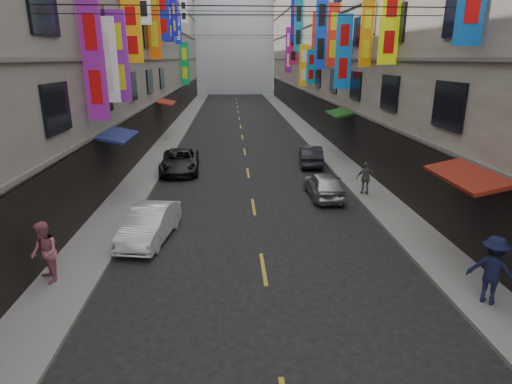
{
  "coord_description": "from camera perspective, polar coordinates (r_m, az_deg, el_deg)",
  "views": [
    {
      "loc": [
        -0.96,
        5.71,
        6.43
      ],
      "look_at": [
        -0.5,
        13.65,
        3.94
      ],
      "focal_mm": 30.0,
      "sensor_mm": 36.0,
      "label": 1
    }
  ],
  "objects": [
    {
      "name": "sidewalk_left",
      "position": [
        37.19,
        -11.2,
        7.18
      ],
      "size": [
        2.0,
        90.0,
        0.12
      ],
      "primitive_type": "cube",
      "color": "slate",
      "rests_on": "ground"
    },
    {
      "name": "sidewalk_right",
      "position": [
        37.5,
        7.44,
        7.45
      ],
      "size": [
        2.0,
        90.0,
        0.12
      ],
      "primitive_type": "cube",
      "color": "slate",
      "rests_on": "ground"
    },
    {
      "name": "building_row_left",
      "position": [
        38.05,
        -21.69,
        20.84
      ],
      "size": [
        10.14,
        90.0,
        19.0
      ],
      "color": "gray",
      "rests_on": "ground"
    },
    {
      "name": "building_row_right",
      "position": [
        38.65,
        17.42,
        21.17
      ],
      "size": [
        10.14,
        90.0,
        19.0
      ],
      "color": "#AEA392",
      "rests_on": "ground"
    },
    {
      "name": "haze_block",
      "position": [
        86.42,
        -2.92,
        20.39
      ],
      "size": [
        18.0,
        8.0,
        22.0
      ],
      "primitive_type": "cube",
      "color": "silver",
      "rests_on": "ground"
    },
    {
      "name": "shop_signage",
      "position": [
        29.26,
        -1.63,
        22.51
      ],
      "size": [
        14.0,
        55.0,
        12.05
      ],
      "color": "#1F0FB4",
      "rests_on": "ground"
    },
    {
      "name": "street_awnings",
      "position": [
        20.58,
        -4.19,
        7.73
      ],
      "size": [
        13.99,
        35.2,
        0.41
      ],
      "color": "#144B21",
      "rests_on": "ground"
    },
    {
      "name": "overhead_cables",
      "position": [
        24.43,
        -1.2,
        22.94
      ],
      "size": [
        14.0,
        38.04,
        1.24
      ],
      "color": "black",
      "rests_on": "ground"
    },
    {
      "name": "lane_markings",
      "position": [
        33.92,
        -1.7,
        6.45
      ],
      "size": [
        0.12,
        80.2,
        0.01
      ],
      "color": "gold",
      "rests_on": "ground"
    },
    {
      "name": "scooter_far_right",
      "position": [
        21.19,
        10.26,
        0.67
      ],
      "size": [
        0.51,
        1.8,
        1.14
      ],
      "rotation": [
        0.0,
        0.0,
        3.05
      ],
      "color": "black",
      "rests_on": "ground"
    },
    {
      "name": "car_left_mid",
      "position": [
        16.2,
        -13.98,
        -4.14
      ],
      "size": [
        1.94,
        4.01,
        1.27
      ],
      "primitive_type": "imported",
      "rotation": [
        0.0,
        0.0,
        -0.16
      ],
      "color": "white",
      "rests_on": "ground"
    },
    {
      "name": "car_left_far",
      "position": [
        25.63,
        -10.12,
        4.07
      ],
      "size": [
        2.42,
        4.8,
        1.3
      ],
      "primitive_type": "imported",
      "rotation": [
        0.0,
        0.0,
        0.06
      ],
      "color": "black",
      "rests_on": "ground"
    },
    {
      "name": "car_right_mid",
      "position": [
        20.8,
        9.04,
        0.95
      ],
      "size": [
        1.56,
        3.71,
        1.25
      ],
      "primitive_type": "imported",
      "rotation": [
        0.0,
        0.0,
        3.16
      ],
      "color": "#BABABF",
      "rests_on": "ground"
    },
    {
      "name": "car_right_far",
      "position": [
        27.07,
        7.3,
        4.84
      ],
      "size": [
        1.72,
        3.89,
        1.24
      ],
      "primitive_type": "imported",
      "rotation": [
        0.0,
        0.0,
        3.03
      ],
      "color": "#23232A",
      "rests_on": "ground"
    },
    {
      "name": "pedestrian_lfar",
      "position": [
        13.95,
        -26.39,
        -7.25
      ],
      "size": [
        1.03,
        1.09,
        1.86
      ],
      "primitive_type": "imported",
      "rotation": [
        0.0,
        0.0,
        -0.95
      ],
      "color": "#C1667A",
      "rests_on": "sidewalk_left"
    },
    {
      "name": "pedestrian_rnear",
      "position": [
        13.12,
        29.01,
        -9.07
      ],
      "size": [
        1.35,
        1.28,
        1.91
      ],
      "primitive_type": "imported",
      "rotation": [
        0.0,
        0.0,
        2.44
      ],
      "color": "#121634",
      "rests_on": "sidewalk_right"
    },
    {
      "name": "pedestrian_rfar",
      "position": [
        21.3,
        14.45,
        1.82
      ],
      "size": [
        0.96,
        0.58,
        1.6
      ],
      "primitive_type": "imported",
      "rotation": [
        0.0,
        0.0,
        3.09
      ],
      "color": "#5A5A5C",
      "rests_on": "sidewalk_right"
    }
  ]
}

